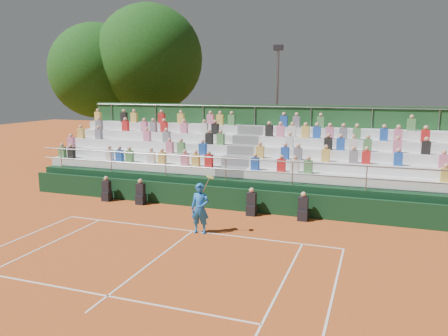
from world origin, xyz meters
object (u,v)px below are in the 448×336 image
(tree_east, at_px, (149,59))
(tree_west, at_px, (97,71))
(tennis_player, at_px, (200,208))
(floodlight_mast, at_px, (277,98))

(tree_east, bearing_deg, tree_west, -166.49)
(tennis_player, distance_m, tree_west, 19.98)
(floodlight_mast, bearing_deg, tennis_player, -88.60)
(tree_east, xyz_separation_m, floodlight_mast, (9.54, -0.47, -2.67))
(tree_west, relative_size, tree_east, 0.89)
(tennis_player, bearing_deg, tree_west, 135.68)
(tree_west, xyz_separation_m, tree_east, (3.86, 0.93, 0.85))
(tree_west, height_order, tree_east, tree_east)
(tree_west, distance_m, tree_east, 4.06)
(tree_east, relative_size, floodlight_mast, 1.40)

